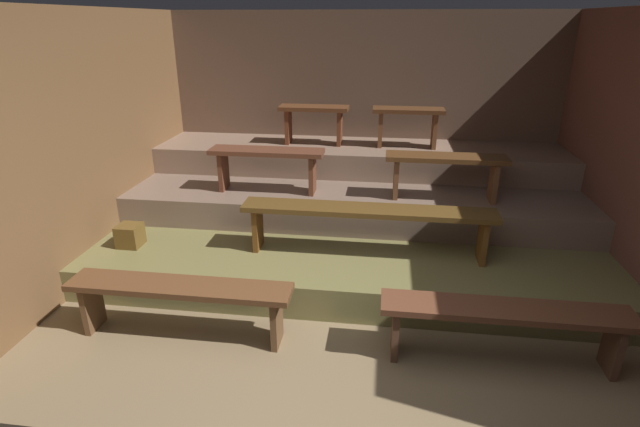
# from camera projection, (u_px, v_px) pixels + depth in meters

# --- Properties ---
(ground) EXTENTS (5.87, 4.81, 0.08)m
(ground) POSITION_uv_depth(u_px,v_px,m) (348.00, 271.00, 5.08)
(ground) COLOR #7D6749
(wall_back) EXTENTS (5.87, 0.06, 2.54)m
(wall_back) POSITION_uv_depth(u_px,v_px,m) (362.00, 112.00, 6.46)
(wall_back) COLOR brown
(wall_back) RESTS_ON ground
(wall_left) EXTENTS (0.06, 4.81, 2.54)m
(wall_left) POSITION_uv_depth(u_px,v_px,m) (100.00, 141.00, 4.91)
(wall_left) COLOR brown
(wall_left) RESTS_ON ground
(wall_right) EXTENTS (0.06, 4.81, 2.54)m
(wall_right) POSITION_uv_depth(u_px,v_px,m) (640.00, 159.00, 4.27)
(wall_right) COLOR brown
(wall_right) RESTS_ON ground
(platform_lower) EXTENTS (5.07, 3.01, 0.31)m
(platform_lower) POSITION_uv_depth(u_px,v_px,m) (352.00, 235.00, 5.46)
(platform_lower) COLOR olive
(platform_lower) RESTS_ON ground
(platform_middle) EXTENTS (5.07, 1.94, 0.31)m
(platform_middle) POSITION_uv_depth(u_px,v_px,m) (356.00, 193.00, 5.84)
(platform_middle) COLOR #7A6353
(platform_middle) RESTS_ON platform_lower
(platform_upper) EXTENTS (5.07, 1.00, 0.31)m
(platform_upper) POSITION_uv_depth(u_px,v_px,m) (359.00, 158.00, 6.15)
(platform_upper) COLOR #846854
(platform_upper) RESTS_ON platform_middle
(bench_floor_left) EXTENTS (1.80, 0.31, 0.48)m
(bench_floor_left) POSITION_uv_depth(u_px,v_px,m) (180.00, 294.00, 3.84)
(bench_floor_left) COLOR brown
(bench_floor_left) RESTS_ON ground
(bench_floor_right) EXTENTS (1.80, 0.31, 0.48)m
(bench_floor_right) POSITION_uv_depth(u_px,v_px,m) (504.00, 318.00, 3.53)
(bench_floor_right) COLOR brown
(bench_floor_right) RESTS_ON ground
(bench_lower_center) EXTENTS (2.37, 0.31, 0.48)m
(bench_lower_center) POSITION_uv_depth(u_px,v_px,m) (368.00, 216.00, 4.52)
(bench_lower_center) COLOR brown
(bench_lower_center) RESTS_ON platform_lower
(bench_middle_left) EXTENTS (1.25, 0.31, 0.48)m
(bench_middle_left) POSITION_uv_depth(u_px,v_px,m) (267.00, 159.00, 5.30)
(bench_middle_left) COLOR brown
(bench_middle_left) RESTS_ON platform_middle
(bench_middle_right) EXTENTS (1.25, 0.31, 0.48)m
(bench_middle_right) POSITION_uv_depth(u_px,v_px,m) (446.00, 166.00, 5.06)
(bench_middle_right) COLOR brown
(bench_middle_right) RESTS_ON platform_middle
(bench_upper_left) EXTENTS (0.87, 0.31, 0.48)m
(bench_upper_left) POSITION_uv_depth(u_px,v_px,m) (314.00, 117.00, 6.07)
(bench_upper_left) COLOR brown
(bench_upper_left) RESTS_ON platform_upper
(bench_upper_right) EXTENTS (0.87, 0.31, 0.48)m
(bench_upper_right) POSITION_uv_depth(u_px,v_px,m) (408.00, 119.00, 5.93)
(bench_upper_right) COLOR #56311A
(bench_upper_right) RESTS_ON platform_upper
(wooden_crate_lower) EXTENTS (0.22, 0.22, 0.22)m
(wooden_crate_lower) POSITION_uv_depth(u_px,v_px,m) (130.00, 235.00, 4.80)
(wooden_crate_lower) COLOR brown
(wooden_crate_lower) RESTS_ON platform_lower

